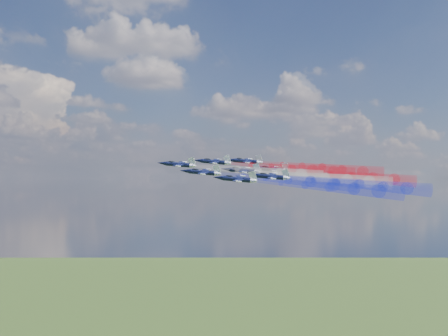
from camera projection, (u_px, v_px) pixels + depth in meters
name	position (u px, v px, depth m)	size (l,w,h in m)	color
jet_lead	(178.00, 164.00, 186.12)	(10.85, 13.57, 3.62)	black
trail_lead	(258.00, 171.00, 182.73)	(4.52, 42.00, 4.52)	white
jet_inner_left	(202.00, 172.00, 175.31)	(10.85, 13.57, 3.62)	black
trail_inner_left	(288.00, 180.00, 171.93)	(4.52, 42.00, 4.52)	#1B27E8
jet_inner_right	(214.00, 162.00, 192.41)	(10.85, 13.57, 3.62)	black
trail_inner_right	(292.00, 168.00, 189.02)	(4.52, 42.00, 4.52)	red
jet_outer_left	(237.00, 179.00, 164.19)	(10.85, 13.57, 3.62)	black
trail_outer_left	(329.00, 187.00, 160.80)	(4.52, 42.00, 4.52)	#1B27E8
jet_center_third	(243.00, 171.00, 183.13)	(10.85, 13.57, 3.62)	black
trail_center_third	(325.00, 178.00, 179.75)	(4.52, 42.00, 4.52)	white
jet_outer_right	(246.00, 161.00, 198.32)	(10.85, 13.57, 3.62)	black
trail_outer_right	(322.00, 168.00, 194.93)	(4.52, 42.00, 4.52)	red
jet_rear_left	(271.00, 177.00, 171.68)	(10.85, 13.57, 3.62)	black
trail_rear_left	(359.00, 184.00, 168.29)	(4.52, 42.00, 4.52)	#1B27E8
jet_rear_right	(272.00, 169.00, 190.99)	(10.85, 13.57, 3.62)	black
trail_rear_right	(352.00, 176.00, 187.61)	(4.52, 42.00, 4.52)	red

